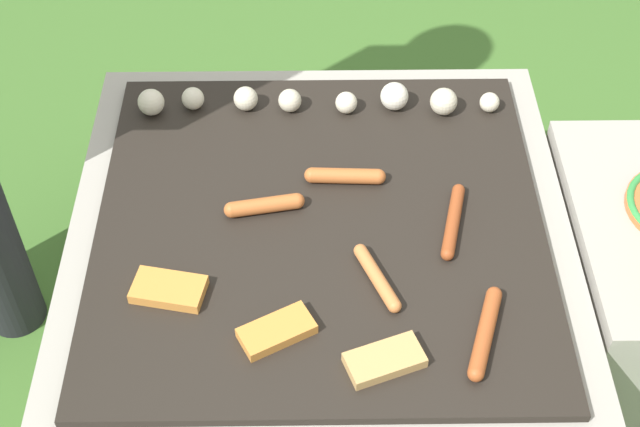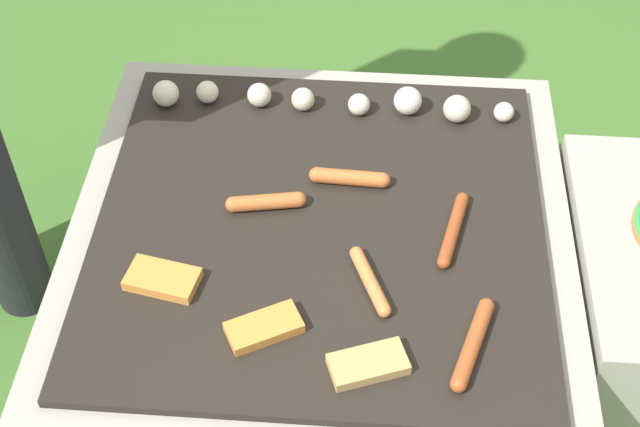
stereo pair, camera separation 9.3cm
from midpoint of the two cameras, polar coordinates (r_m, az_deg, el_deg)
The scene contains 11 objects.
ground_plane at distance 1.95m, azimuth 1.38°, elevation -8.48°, with size 14.00×14.00×0.00m, color #3D6628.
grill at distance 1.79m, azimuth 1.50°, elevation -4.89°, with size 0.93×0.93×0.40m.
sausage_front_center at distance 1.63m, azimuth 10.16°, elevation -1.06°, with size 0.06×0.18×0.02m.
sausage_back_left at distance 1.69m, azimuth 3.48°, elevation 2.27°, with size 0.16×0.04×0.03m.
sausage_front_left at distance 1.65m, azimuth -1.86°, elevation 0.69°, with size 0.15×0.05×0.03m.
sausage_back_center at distance 1.53m, azimuth 4.96°, elevation -4.39°, with size 0.08×0.15×0.02m.
sausage_front_right at distance 1.48m, azimuth 11.56°, elevation -8.23°, with size 0.08×0.18×0.03m.
bread_slice_center at distance 1.55m, azimuth -8.35°, elevation -4.23°, with size 0.13×0.09×0.02m.
bread_slice_right at distance 1.44m, azimuth 4.99°, elevation -9.65°, with size 0.14×0.10×0.02m.
bread_slice_left at distance 1.47m, azimuth -1.78°, elevation -7.37°, with size 0.14×0.11×0.02m.
mushroom_row at distance 1.84m, azimuth 2.13°, elevation 7.22°, with size 0.74×0.07×0.06m.
Camera 2 is at (0.08, -1.10, 1.61)m, focal length 50.00 mm.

